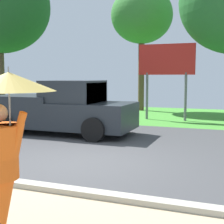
# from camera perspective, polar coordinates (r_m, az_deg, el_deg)

# --- Properties ---
(ground_plane) EXTENTS (40.00, 22.00, 0.20)m
(ground_plane) POSITION_cam_1_polar(r_m,az_deg,el_deg) (10.52, 1.89, -5.07)
(ground_plane) COLOR #424244
(monk_pedestrian) EXTENTS (1.11, 1.08, 2.13)m
(monk_pedestrian) POSITION_cam_1_polar(r_m,az_deg,el_deg) (4.07, -18.70, -6.59)
(monk_pedestrian) COLOR #E55B19
(monk_pedestrian) RESTS_ON ground_plane
(pickup_truck) EXTENTS (5.20, 2.28, 1.88)m
(pickup_truck) POSITION_cam_1_polar(r_m,az_deg,el_deg) (11.65, -8.81, 0.53)
(pickup_truck) COLOR #23282D
(pickup_truck) RESTS_ON ground_plane
(roadside_billboard) EXTENTS (2.60, 0.12, 3.50)m
(roadside_billboard) POSITION_cam_1_polar(r_m,az_deg,el_deg) (15.22, 9.55, 8.17)
(roadside_billboard) COLOR slate
(roadside_billboard) RESTS_ON ground_plane
(tree_center_back) EXTENTS (3.60, 3.60, 7.21)m
(tree_center_back) POSITION_cam_1_polar(r_m,az_deg,el_deg) (19.77, 5.26, 16.48)
(tree_center_back) COLOR brown
(tree_center_back) RESTS_ON ground_plane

